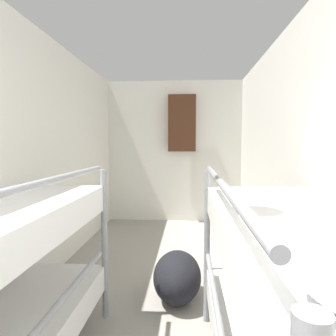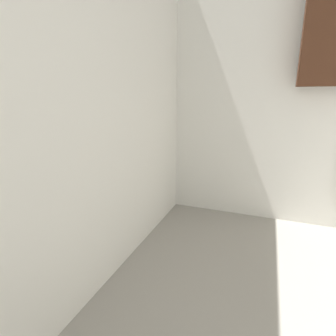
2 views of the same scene
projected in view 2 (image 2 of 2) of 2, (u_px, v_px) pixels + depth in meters
wall_back at (307, 88)px, 2.11m from camera, size 2.32×0.06×2.32m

